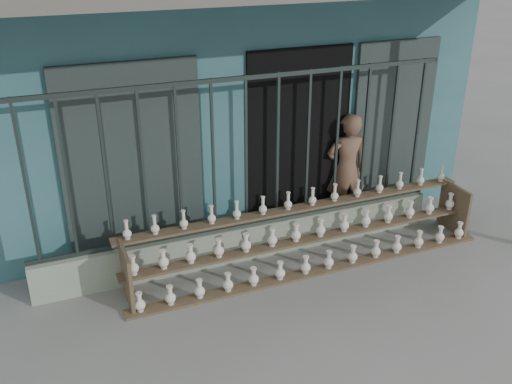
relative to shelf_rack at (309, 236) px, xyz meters
name	(u,v)px	position (x,y,z in m)	size (l,w,h in m)	color
ground	(292,316)	(-0.63, -0.88, -0.36)	(60.00, 60.00, 0.00)	slate
workshop_building	(178,75)	(-0.62, 3.35, 1.26)	(7.40, 6.60, 3.21)	#32636B
parapet_wall	(247,240)	(-0.63, 0.42, -0.14)	(5.00, 0.20, 0.45)	gray
security_fence	(246,154)	(-0.63, 0.42, 0.98)	(5.00, 0.04, 1.80)	#283330
shelf_rack	(309,236)	(0.00, 0.00, 0.00)	(4.50, 0.68, 0.85)	brown
elderly_woman	(346,170)	(0.94, 0.79, 0.41)	(0.56, 0.37, 1.54)	brown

